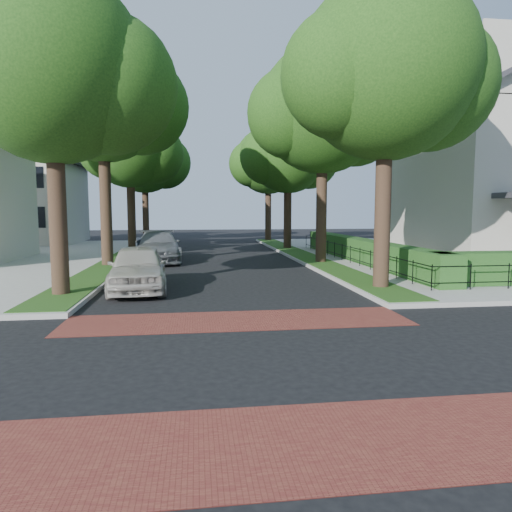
# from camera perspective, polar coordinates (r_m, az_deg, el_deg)

# --- Properties ---
(ground) EXTENTS (120.00, 120.00, 0.00)m
(ground) POSITION_cam_1_polar(r_m,az_deg,el_deg) (9.04, -0.35, -12.90)
(ground) COLOR black
(ground) RESTS_ON ground
(sidewalk_ne) EXTENTS (30.00, 30.00, 0.15)m
(sidewalk_ne) POSITION_cam_1_polar(r_m,az_deg,el_deg) (34.45, 29.22, 0.33)
(sidewalk_ne) COLOR gray
(sidewalk_ne) RESTS_ON ground
(crosswalk_far) EXTENTS (9.00, 2.20, 0.01)m
(crosswalk_far) POSITION_cam_1_polar(r_m,az_deg,el_deg) (12.10, -2.25, -8.06)
(crosswalk_far) COLOR maroon
(crosswalk_far) RESTS_ON ground
(crosswalk_near) EXTENTS (9.00, 2.20, 0.01)m
(crosswalk_near) POSITION_cam_1_polar(r_m,az_deg,el_deg) (6.13, 3.65, -22.38)
(crosswalk_near) COLOR maroon
(crosswalk_near) RESTS_ON ground
(grass_strip_ne) EXTENTS (1.60, 29.80, 0.02)m
(grass_strip_ne) POSITION_cam_1_polar(r_m,az_deg,el_deg) (28.47, 5.69, 0.22)
(grass_strip_ne) COLOR #224112
(grass_strip_ne) RESTS_ON sidewalk_ne
(grass_strip_nw) EXTENTS (1.60, 29.80, 0.02)m
(grass_strip_nw) POSITION_cam_1_polar(r_m,az_deg,el_deg) (28.07, -16.32, -0.06)
(grass_strip_nw) COLOR #224112
(grass_strip_nw) RESTS_ON sidewalk_nw
(tree_right_near) EXTENTS (7.75, 6.67, 10.66)m
(tree_right_near) POSITION_cam_1_polar(r_m,az_deg,el_deg) (17.73, 16.01, 21.03)
(tree_right_near) COLOR black
(tree_right_near) RESTS_ON sidewalk_ne
(tree_right_mid) EXTENTS (8.25, 7.09, 11.22)m
(tree_right_mid) POSITION_cam_1_polar(r_m,az_deg,el_deg) (25.19, 8.44, 17.37)
(tree_right_mid) COLOR black
(tree_right_mid) RESTS_ON sidewalk_ne
(tree_right_far) EXTENTS (7.25, 6.23, 9.74)m
(tree_right_far) POSITION_cam_1_polar(r_m,az_deg,el_deg) (33.63, 4.11, 12.60)
(tree_right_far) COLOR black
(tree_right_far) RESTS_ON sidewalk_ne
(tree_right_back) EXTENTS (7.50, 6.45, 10.20)m
(tree_right_back) POSITION_cam_1_polar(r_m,az_deg,el_deg) (42.48, 1.64, 11.67)
(tree_right_back) COLOR black
(tree_right_back) RESTS_ON sidewalk_ne
(tree_left_near) EXTENTS (7.50, 6.45, 10.20)m
(tree_left_near) POSITION_cam_1_polar(r_m,az_deg,el_deg) (16.89, -23.61, 20.30)
(tree_left_near) COLOR black
(tree_left_near) RESTS_ON sidewalk_nw
(tree_left_mid) EXTENTS (8.00, 6.88, 11.48)m
(tree_left_mid) POSITION_cam_1_polar(r_m,az_deg,el_deg) (24.74, -18.30, 18.21)
(tree_left_mid) COLOR black
(tree_left_mid) RESTS_ON sidewalk_nw
(tree_left_far) EXTENTS (7.00, 6.02, 9.86)m
(tree_left_far) POSITION_cam_1_polar(r_m,az_deg,el_deg) (33.27, -15.29, 12.86)
(tree_left_far) COLOR black
(tree_left_far) RESTS_ON sidewalk_nw
(tree_left_back) EXTENTS (7.75, 6.66, 10.44)m
(tree_left_back) POSITION_cam_1_polar(r_m,az_deg,el_deg) (42.20, -13.60, 11.75)
(tree_left_back) COLOR black
(tree_left_back) RESTS_ON sidewalk_nw
(hedge_main_road) EXTENTS (1.00, 18.00, 1.20)m
(hedge_main_road) POSITION_cam_1_polar(r_m,az_deg,el_deg) (25.17, 12.94, 0.73)
(hedge_main_road) COLOR #184718
(hedge_main_road) RESTS_ON sidewalk_ne
(fence_main_road) EXTENTS (0.06, 18.00, 0.90)m
(fence_main_road) POSITION_cam_1_polar(r_m,az_deg,el_deg) (24.91, 11.20, 0.37)
(fence_main_road) COLOR black
(fence_main_road) RESTS_ON sidewalk_ne
(house_left_far) EXTENTS (10.00, 9.00, 10.14)m
(house_left_far) POSITION_cam_1_polar(r_m,az_deg,el_deg) (43.04, -27.32, 7.98)
(house_left_far) COLOR #B3AEA0
(house_left_far) RESTS_ON sidewalk_nw
(parked_car_front) EXTENTS (2.34, 5.03, 1.67)m
(parked_car_front) POSITION_cam_1_polar(r_m,az_deg,el_deg) (16.95, -14.53, -1.41)
(parked_car_front) COLOR #B7B1A5
(parked_car_front) RESTS_ON ground
(parked_car_middle) EXTENTS (2.10, 4.29, 1.35)m
(parked_car_middle) POSITION_cam_1_polar(r_m,az_deg,el_deg) (25.83, -13.08, 0.69)
(parked_car_middle) COLOR #222934
(parked_car_middle) RESTS_ON ground
(parked_car_rear) EXTENTS (2.95, 6.13, 1.72)m
(parked_car_rear) POSITION_cam_1_polar(r_m,az_deg,el_deg) (26.19, -12.17, 1.18)
(parked_car_rear) COLOR slate
(parked_car_rear) RESTS_ON ground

